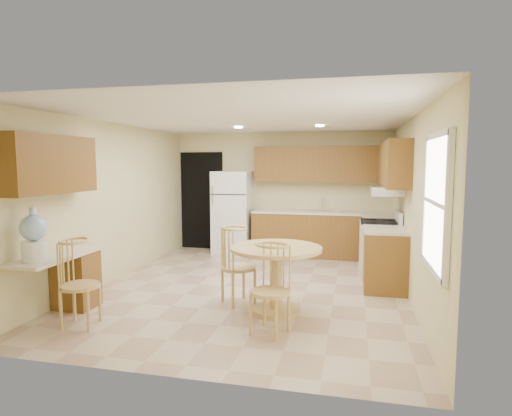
% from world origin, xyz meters
% --- Properties ---
extents(floor, '(5.50, 5.50, 0.00)m').
position_xyz_m(floor, '(0.00, 0.00, 0.00)').
color(floor, tan).
rests_on(floor, ground).
extents(ceiling, '(4.50, 5.50, 0.02)m').
position_xyz_m(ceiling, '(0.00, 0.00, 2.50)').
color(ceiling, white).
rests_on(ceiling, wall_back).
extents(wall_back, '(4.50, 0.02, 2.50)m').
position_xyz_m(wall_back, '(0.00, 2.75, 1.25)').
color(wall_back, beige).
rests_on(wall_back, floor).
extents(wall_front, '(4.50, 0.02, 2.50)m').
position_xyz_m(wall_front, '(0.00, -2.75, 1.25)').
color(wall_front, beige).
rests_on(wall_front, floor).
extents(wall_left, '(0.02, 5.50, 2.50)m').
position_xyz_m(wall_left, '(-2.25, 0.00, 1.25)').
color(wall_left, beige).
rests_on(wall_left, floor).
extents(wall_right, '(0.02, 5.50, 2.50)m').
position_xyz_m(wall_right, '(2.25, 0.00, 1.25)').
color(wall_right, beige).
rests_on(wall_right, floor).
extents(doorway, '(0.90, 0.02, 2.10)m').
position_xyz_m(doorway, '(-1.75, 2.73, 1.05)').
color(doorway, black).
rests_on(doorway, floor).
extents(base_cab_back, '(2.75, 0.60, 0.87)m').
position_xyz_m(base_cab_back, '(0.88, 2.45, 0.43)').
color(base_cab_back, brown).
rests_on(base_cab_back, floor).
extents(counter_back, '(2.75, 0.63, 0.04)m').
position_xyz_m(counter_back, '(0.88, 2.45, 0.89)').
color(counter_back, beige).
rests_on(counter_back, base_cab_back).
extents(base_cab_right_a, '(0.60, 0.59, 0.87)m').
position_xyz_m(base_cab_right_a, '(1.95, 1.85, 0.43)').
color(base_cab_right_a, brown).
rests_on(base_cab_right_a, floor).
extents(counter_right_a, '(0.63, 0.59, 0.04)m').
position_xyz_m(counter_right_a, '(1.95, 1.85, 0.89)').
color(counter_right_a, beige).
rests_on(counter_right_a, base_cab_right_a).
extents(base_cab_right_b, '(0.60, 0.80, 0.87)m').
position_xyz_m(base_cab_right_b, '(1.95, 0.40, 0.43)').
color(base_cab_right_b, brown).
rests_on(base_cab_right_b, floor).
extents(counter_right_b, '(0.63, 0.80, 0.04)m').
position_xyz_m(counter_right_b, '(1.95, 0.40, 0.89)').
color(counter_right_b, beige).
rests_on(counter_right_b, base_cab_right_b).
extents(upper_cab_back, '(2.75, 0.33, 0.70)m').
position_xyz_m(upper_cab_back, '(0.88, 2.58, 1.85)').
color(upper_cab_back, brown).
rests_on(upper_cab_back, wall_back).
extents(upper_cab_right, '(0.33, 2.42, 0.70)m').
position_xyz_m(upper_cab_right, '(2.08, 1.21, 1.85)').
color(upper_cab_right, brown).
rests_on(upper_cab_right, wall_right).
extents(upper_cab_left, '(0.33, 1.40, 0.70)m').
position_xyz_m(upper_cab_left, '(-2.08, -1.60, 1.85)').
color(upper_cab_left, brown).
rests_on(upper_cab_left, wall_left).
extents(sink, '(0.78, 0.44, 0.01)m').
position_xyz_m(sink, '(0.85, 2.45, 0.91)').
color(sink, silver).
rests_on(sink, counter_back).
extents(range_hood, '(0.50, 0.76, 0.14)m').
position_xyz_m(range_hood, '(2.00, 1.18, 1.42)').
color(range_hood, silver).
rests_on(range_hood, upper_cab_right).
extents(desk_pedestal, '(0.48, 0.42, 0.72)m').
position_xyz_m(desk_pedestal, '(-2.00, -1.32, 0.36)').
color(desk_pedestal, brown).
rests_on(desk_pedestal, floor).
extents(desk_top, '(0.50, 1.20, 0.04)m').
position_xyz_m(desk_top, '(-2.00, -1.70, 0.75)').
color(desk_top, beige).
rests_on(desk_top, desk_pedestal).
extents(window, '(0.06, 1.12, 1.30)m').
position_xyz_m(window, '(2.23, -1.85, 1.50)').
color(window, white).
rests_on(window, wall_right).
extents(can_light_a, '(0.14, 0.14, 0.02)m').
position_xyz_m(can_light_a, '(-0.50, 1.20, 2.48)').
color(can_light_a, white).
rests_on(can_light_a, ceiling).
extents(can_light_b, '(0.14, 0.14, 0.02)m').
position_xyz_m(can_light_b, '(0.90, 1.20, 2.48)').
color(can_light_b, white).
rests_on(can_light_b, ceiling).
extents(refrigerator, '(0.75, 0.73, 1.70)m').
position_xyz_m(refrigerator, '(-0.95, 2.40, 0.85)').
color(refrigerator, white).
rests_on(refrigerator, floor).
extents(stove, '(0.65, 0.76, 1.09)m').
position_xyz_m(stove, '(1.92, 1.18, 0.47)').
color(stove, white).
rests_on(stove, floor).
extents(dining_table, '(1.13, 1.13, 0.84)m').
position_xyz_m(dining_table, '(0.56, -0.95, 0.55)').
color(dining_table, tan).
rests_on(dining_table, floor).
extents(chair_table_a, '(0.45, 0.56, 1.02)m').
position_xyz_m(chair_table_a, '(0.01, -0.80, 0.62)').
color(chair_table_a, tan).
rests_on(chair_table_a, floor).
extents(chair_table_b, '(0.43, 0.46, 0.98)m').
position_xyz_m(chair_table_b, '(0.61, -1.70, 0.60)').
color(chair_table_b, tan).
rests_on(chair_table_b, floor).
extents(chair_desk, '(0.44, 0.57, 0.99)m').
position_xyz_m(chair_desk, '(-1.55, -1.96, 0.60)').
color(chair_desk, tan).
rests_on(chair_desk, floor).
extents(water_crock, '(0.29, 0.29, 0.61)m').
position_xyz_m(water_crock, '(-2.00, -2.02, 1.05)').
color(water_crock, white).
rests_on(water_crock, desk_top).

